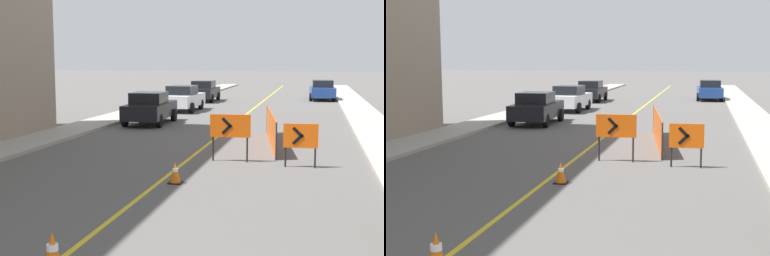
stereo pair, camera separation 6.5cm
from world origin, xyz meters
TOP-DOWN VIEW (x-y plane):
  - lane_stripe at (0.00, 34.43)m, footprint 0.12×68.85m
  - sidewalk_left at (-6.59, 34.43)m, footprint 2.03×68.85m
  - sidewalk_right at (6.59, 34.43)m, footprint 2.03×68.85m
  - traffic_cone_second at (0.18, 9.11)m, footprint 0.42×0.42m
  - traffic_cone_third at (0.44, 15.24)m, footprint 0.35×0.35m
  - arrow_barricade_primary at (1.35, 18.52)m, footprint 1.27×0.15m
  - arrow_barricade_secondary at (3.52, 18.06)m, footprint 1.02×0.12m
  - safety_mesh_fence at (2.32, 22.22)m, footprint 0.90×6.42m
  - parked_car_curb_near at (-4.07, 27.42)m, footprint 1.97×4.37m
  - parked_car_curb_mid at (-4.11, 34.30)m, footprint 1.98×4.37m
  - parked_car_curb_far at (-4.40, 42.14)m, footprint 1.93×4.31m
  - parked_car_opposite_side at (4.43, 45.39)m, footprint 2.01×4.39m

SIDE VIEW (x-z plane):
  - lane_stripe at x=0.00m, z-range 0.00..0.01m
  - sidewalk_left at x=-6.59m, z-range 0.00..0.13m
  - sidewalk_right at x=6.59m, z-range 0.00..0.13m
  - traffic_cone_third at x=0.44m, z-range 0.00..0.55m
  - traffic_cone_second at x=0.18m, z-range 0.00..0.66m
  - safety_mesh_fence at x=2.32m, z-range 0.00..1.21m
  - parked_car_curb_near at x=-4.07m, z-range 0.00..1.59m
  - parked_car_curb_mid at x=-4.11m, z-range 0.00..1.59m
  - parked_car_curb_far at x=-4.40m, z-range 0.00..1.59m
  - parked_car_opposite_side at x=4.43m, z-range 0.00..1.59m
  - arrow_barricade_secondary at x=3.52m, z-range 0.25..1.55m
  - arrow_barricade_primary at x=1.35m, z-range 0.33..1.81m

